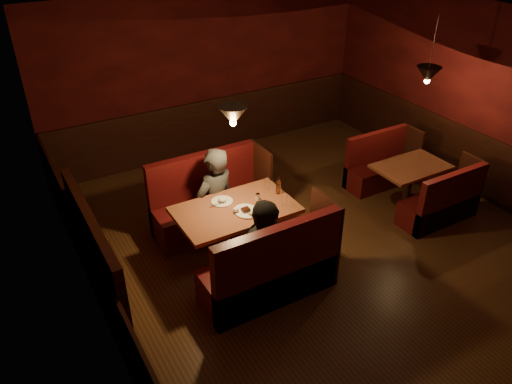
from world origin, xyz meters
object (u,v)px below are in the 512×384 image
main_bench_near (273,273)px  main_table (237,220)px  diner_a (214,185)px  diner_b (268,235)px  second_bench_near (442,205)px  main_bench_far (210,205)px  second_table (410,175)px  second_bench_far (380,167)px

main_bench_near → main_table: bearing=91.1°
diner_a → diner_b: bearing=78.4°
main_table → second_bench_near: bearing=-13.5°
main_bench_far → second_table: bearing=-17.0°
main_table → diner_a: size_ratio=0.86×
main_bench_far → diner_a: size_ratio=0.94×
main_bench_far → main_bench_near: (0.00, -1.71, 0.00)m
main_bench_far → diner_a: (-0.05, -0.31, 0.52)m
main_table → second_table: (2.99, -0.06, -0.15)m
main_bench_near → second_table: (2.97, 0.80, 0.11)m
second_bench_near → diner_b: diner_b is taller
main_bench_near → diner_a: 1.49m
diner_a → diner_b: (0.08, -1.24, -0.08)m
second_table → second_bench_far: second_bench_far is taller
main_bench_near → second_bench_near: (3.00, 0.13, -0.08)m
main_bench_near → second_bench_near: size_ratio=1.34×
second_bench_far → diner_a: bearing=-178.8°
second_bench_far → main_bench_far: bearing=175.4°
second_bench_near → diner_b: (-2.97, 0.03, 0.51)m
main_table → second_bench_far: main_table is taller
second_bench_far → diner_a: 3.11m
second_table → second_bench_far: bearing=87.8°
second_table → main_table: bearing=178.9°
main_table → main_bench_far: size_ratio=0.91×
main_table → second_bench_far: (3.01, 0.61, -0.34)m
main_table → diner_a: 0.60m
second_bench_far → diner_a: (-3.05, -0.07, 0.59)m
main_bench_near → diner_a: size_ratio=0.94×
main_table → diner_b: diner_b is taller
main_bench_near → second_table: 3.08m
main_bench_near → diner_b: size_ratio=1.04×
second_bench_far → diner_a: diner_a is taller
main_bench_far → second_table: main_bench_far is taller
main_bench_near → second_bench_far: size_ratio=1.34×
diner_a → second_table: bearing=153.2°
main_table → second_bench_far: 3.09m
diner_a → diner_b: diner_a is taller
main_bench_near → second_bench_near: main_bench_near is taller
second_table → second_bench_far: size_ratio=0.90×
main_bench_near → second_bench_far: main_bench_near is taller
second_bench_far → diner_b: size_ratio=0.78×
second_table → second_bench_far: 0.69m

